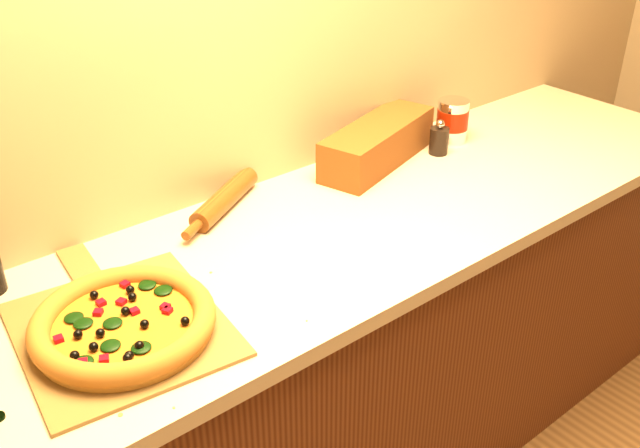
{
  "coord_description": "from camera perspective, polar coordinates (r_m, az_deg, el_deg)",
  "views": [
    {
      "loc": [
        -0.95,
        0.23,
        1.81
      ],
      "look_at": [
        -0.01,
        1.38,
        0.96
      ],
      "focal_mm": 40.0,
      "sensor_mm": 36.0,
      "label": 1
    }
  ],
  "objects": [
    {
      "name": "pizza",
      "position": [
        1.48,
        -15.43,
        -7.63
      ],
      "size": [
        0.37,
        0.37,
        0.05
      ],
      "color": "#B4872D",
      "rests_on": "pizza_peel"
    },
    {
      "name": "rolling_pin",
      "position": [
        1.9,
        -7.6,
        2.05
      ],
      "size": [
        0.37,
        0.23,
        0.06
      ],
      "rotation": [
        0.0,
        0.0,
        0.53
      ],
      "color": "#5C280F",
      "rests_on": "countertop"
    },
    {
      "name": "pepper_grinder",
      "position": [
        2.23,
        9.5,
        6.67
      ],
      "size": [
        0.06,
        0.06,
        0.11
      ],
      "color": "black",
      "rests_on": "countertop"
    },
    {
      "name": "bread_bag",
      "position": [
        2.14,
        4.64,
        6.44
      ],
      "size": [
        0.47,
        0.27,
        0.12
      ],
      "primitive_type": "cube",
      "rotation": [
        0.0,
        0.0,
        0.29
      ],
      "color": "#622E12",
      "rests_on": "countertop"
    },
    {
      "name": "countertop",
      "position": [
        1.79,
        -0.68,
        -1.47
      ],
      "size": [
        2.84,
        0.68,
        0.04
      ],
      "primitive_type": "cube",
      "color": "#BEAD94",
      "rests_on": "cabinet"
    },
    {
      "name": "coffee_canister",
      "position": [
        2.32,
        10.54,
        8.17
      ],
      "size": [
        0.1,
        0.1,
        0.14
      ],
      "color": "silver",
      "rests_on": "countertop"
    },
    {
      "name": "pizza_peel",
      "position": [
        1.53,
        -15.83,
        -7.76
      ],
      "size": [
        0.44,
        0.61,
        0.01
      ],
      "rotation": [
        0.0,
        0.0,
        -0.11
      ],
      "color": "brown",
      "rests_on": "countertop"
    },
    {
      "name": "cabinet",
      "position": [
        2.06,
        -0.6,
        -12.23
      ],
      "size": [
        2.8,
        0.65,
        0.86
      ],
      "primitive_type": "cube",
      "color": "#431D0E",
      "rests_on": "ground"
    }
  ]
}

